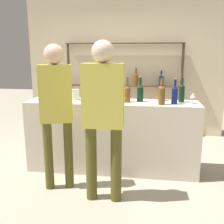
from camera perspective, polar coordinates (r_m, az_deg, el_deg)
The scene contains 14 objects.
ground_plane at distance 3.94m, azimuth 0.00°, elevation -12.20°, with size 16.00×16.00×0.00m, color #B2A893.
bar_counter at distance 3.75m, azimuth 0.00°, elevation -5.24°, with size 2.39×0.53×1.00m, color beige.
back_wall at distance 5.43m, azimuth 2.77°, elevation 9.96°, with size 3.99×0.12×2.80m, color beige.
back_shelf at distance 5.26m, azimuth 2.64°, elevation 8.07°, with size 2.31×0.18×1.85m.
counter_bottle_0 at distance 3.63m, azimuth 6.15°, elevation 4.30°, with size 0.09×0.09×0.34m.
counter_bottle_1 at distance 3.68m, azimuth 14.94°, elevation 4.12°, with size 0.08×0.08×0.33m.
counter_bottle_2 at distance 3.52m, azimuth 13.48°, elevation 3.75°, with size 0.08×0.08×0.34m.
counter_bottle_3 at distance 3.56m, azimuth 3.33°, elevation 4.16°, with size 0.09×0.09×0.34m.
counter_bottle_4 at distance 3.74m, azimuth 10.59°, elevation 4.28°, with size 0.08×0.08×0.32m.
counter_bottle_5 at distance 3.45m, azimuth 10.80°, elevation 3.83°, with size 0.08×0.08×0.36m.
wine_glass at distance 3.63m, azimuth 17.20°, elevation 3.42°, with size 0.08×0.08×0.14m.
cork_jar at distance 3.80m, azimuth -8.07°, elevation 3.76°, with size 0.13×0.13×0.15m.
customer_center at distance 2.82m, azimuth -1.92°, elevation 0.53°, with size 0.44×0.24×1.79m.
customer_left at distance 3.16m, azimuth -12.05°, elevation 1.66°, with size 0.41×0.27×1.76m.
Camera 1 is at (0.49, -3.54, 1.66)m, focal length 42.00 mm.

